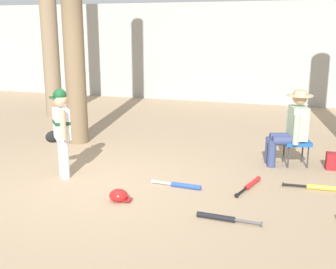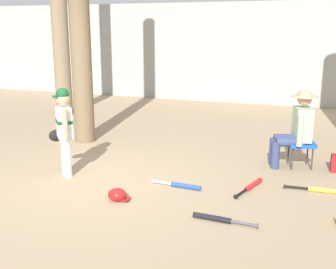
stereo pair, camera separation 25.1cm
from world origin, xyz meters
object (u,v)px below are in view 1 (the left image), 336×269
Objects in this scene: young_ballplayer at (61,127)px; batting_helmet_red at (119,196)px; folding_stool at (296,143)px; bat_red_barrel at (251,184)px; bat_yellow_trainer at (320,187)px; seated_spectator at (291,126)px; bat_black_composite at (221,218)px; bat_blue_youth at (182,185)px.

batting_helmet_red is at bearing -27.49° from young_ballplayer.
folding_stool is 1.72× the size of batting_helmet_red.
bat_red_barrel is 0.92m from bat_yellow_trainer.
bat_black_composite is at bearing -105.62° from seated_spectator.
seated_spectator is 1.51× the size of bat_yellow_trainer.
bat_black_composite is 1.74m from bat_yellow_trainer.
seated_spectator reaches higher than bat_yellow_trainer.
bat_black_composite is at bearing -107.57° from folding_stool.
bat_blue_youth is 0.94m from batting_helmet_red.
bat_yellow_trainer is at bearing 50.70° from bat_black_composite.
young_ballplayer is 1.69× the size of bat_red_barrel.
folding_stool is at bearing 46.06° from bat_blue_youth.
bat_yellow_trainer is (1.10, 1.34, 0.00)m from bat_black_composite.
young_ballplayer is 1.09× the size of seated_spectator.
young_ballplayer is at bearing -171.28° from bat_red_barrel.
folding_stool is at bearing 26.11° from young_ballplayer.
batting_helmet_red is at bearing -154.16° from bat_yellow_trainer.
bat_black_composite is 0.97× the size of bat_red_barrel.
bat_yellow_trainer is at bearing -65.41° from seated_spectator.
young_ballplayer reaches higher than seated_spectator.
bat_black_composite is 1.05× the size of bat_blue_youth.
bat_red_barrel is at bearing -169.53° from bat_yellow_trainer.
bat_black_composite is (-0.75, -2.35, -0.33)m from folding_stool.
young_ballplayer is 1.47m from batting_helmet_red.
bat_red_barrel is 1.84m from batting_helmet_red.
bat_red_barrel is at bearing 80.71° from bat_black_composite.
seated_spectator reaches higher than folding_stool.
folding_stool reaches higher than bat_red_barrel.
folding_stool is (3.24, 1.59, -0.38)m from young_ballplayer.
folding_stool is 1.34m from bat_red_barrel.
bat_blue_youth is 2.49× the size of batting_helmet_red.
bat_black_composite is at bearing -99.29° from bat_red_barrel.
bat_blue_youth is at bearing 47.18° from batting_helmet_red.
batting_helmet_red is at bearing -133.59° from folding_stool.
young_ballplayer reaches higher than bat_black_composite.
bat_red_barrel is (-0.55, -1.18, -0.33)m from folding_stool.
bat_blue_youth is 0.95m from bat_red_barrel.
bat_red_barrel is at bearing -115.15° from folding_stool.
seated_spectator is at bearing -163.72° from folding_stool.
bat_red_barrel is (-0.46, -1.15, -0.61)m from seated_spectator.
batting_helmet_red reaches higher than bat_red_barrel.
young_ballplayer reaches higher than batting_helmet_red.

